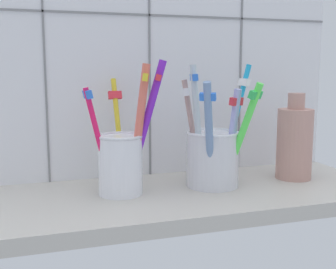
{
  "coord_description": "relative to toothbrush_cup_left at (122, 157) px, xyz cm",
  "views": [
    {
      "loc": [
        -18.41,
        -55.87,
        19.28
      ],
      "look_at": [
        0.0,
        1.39,
        10.02
      ],
      "focal_mm": 46.17,
      "sensor_mm": 36.0,
      "label": 1
    }
  ],
  "objects": [
    {
      "name": "toothbrush_cup_right",
      "position": [
        13.55,
        -0.22,
        -0.21
      ],
      "size": [
        10.77,
        10.24,
        17.87
      ],
      "color": "silver",
      "rests_on": "counter_slab"
    },
    {
      "name": "counter_slab",
      "position": [
        6.62,
        -1.35,
        -6.15
      ],
      "size": [
        64.0,
        22.0,
        2.0
      ],
      "primitive_type": "cube",
      "color": "#BCB7AD",
      "rests_on": "ground"
    },
    {
      "name": "tile_wall_back",
      "position": [
        6.62,
        10.65,
        15.35
      ],
      "size": [
        64.0,
        2.2,
        45.0
      ],
      "color": "white",
      "rests_on": "ground"
    },
    {
      "name": "toothbrush_cup_left",
      "position": [
        0.0,
        0.0,
        0.0
      ],
      "size": [
        11.31,
        11.44,
        18.47
      ],
      "color": "white",
      "rests_on": "counter_slab"
    },
    {
      "name": "ceramic_vase",
      "position": [
        27.55,
        0.2,
        0.68
      ],
      "size": [
        5.51,
        5.51,
        13.49
      ],
      "color": "tan",
      "rests_on": "counter_slab"
    }
  ]
}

